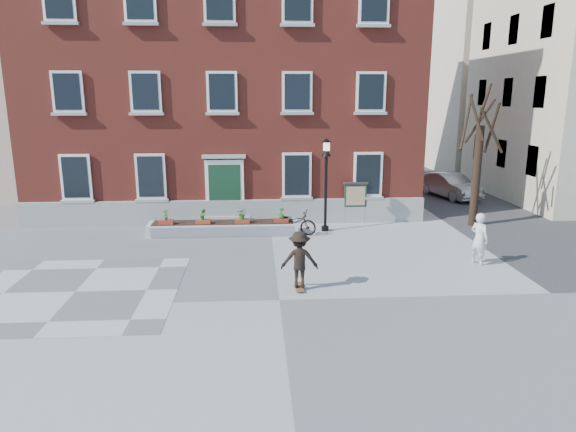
{
  "coord_description": "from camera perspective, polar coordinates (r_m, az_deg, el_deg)",
  "views": [
    {
      "loc": [
        -0.61,
        -13.61,
        5.69
      ],
      "look_at": [
        0.5,
        4.0,
        1.5
      ],
      "focal_mm": 32.0,
      "sensor_mm": 36.0,
      "label": 1
    }
  ],
  "objects": [
    {
      "name": "skateboarder",
      "position": [
        15.23,
        1.28,
        -4.86
      ],
      "size": [
        1.14,
        0.78,
        1.79
      ],
      "color": "brown",
      "rests_on": "ground"
    },
    {
      "name": "checker_patch",
      "position": [
        16.58,
        -22.55,
        -7.77
      ],
      "size": [
        6.0,
        6.0,
        0.01
      ],
      "primitive_type": "cube",
      "color": "slate",
      "rests_on": "ground"
    },
    {
      "name": "planter_assembly",
      "position": [
        21.52,
        -7.17,
        -1.24
      ],
      "size": [
        6.2,
        1.12,
        1.15
      ],
      "color": "silver",
      "rests_on": "ground"
    },
    {
      "name": "bystander",
      "position": [
        18.65,
        20.47,
        -2.38
      ],
      "size": [
        0.71,
        0.79,
        1.8
      ],
      "primitive_type": "imported",
      "rotation": [
        0.0,
        0.0,
        2.12
      ],
      "color": "silver",
      "rests_on": "ground"
    },
    {
      "name": "ground",
      "position": [
        14.76,
        -0.97,
        -9.31
      ],
      "size": [
        100.0,
        100.0,
        0.0
      ],
      "primitive_type": "plane",
      "color": "gray",
      "rests_on": "ground"
    },
    {
      "name": "parked_car",
      "position": [
        30.36,
        17.54,
        3.26
      ],
      "size": [
        2.59,
        4.43,
        1.38
      ],
      "primitive_type": "imported",
      "rotation": [
        0.0,
        0.0,
        0.29
      ],
      "color": "#A6A8AA",
      "rests_on": "ground"
    },
    {
      "name": "notice_board",
      "position": [
        23.27,
        7.51,
        2.27
      ],
      "size": [
        1.1,
        0.16,
        1.87
      ],
      "color": "#183122",
      "rests_on": "ground"
    },
    {
      "name": "side_street",
      "position": [
        38.25,
        26.33,
        14.02
      ],
      "size": [
        15.2,
        36.0,
        14.5
      ],
      "color": "#3D3D3F",
      "rests_on": "ground"
    },
    {
      "name": "bicycle",
      "position": [
        21.31,
        0.58,
        -0.7
      ],
      "size": [
        2.07,
        1.29,
        1.03
      ],
      "primitive_type": "imported",
      "rotation": [
        0.0,
        0.0,
        1.23
      ],
      "color": "black",
      "rests_on": "ground"
    },
    {
      "name": "lamp_post",
      "position": [
        21.54,
        4.25,
        4.91
      ],
      "size": [
        0.4,
        0.4,
        3.93
      ],
      "color": "black",
      "rests_on": "ground"
    },
    {
      "name": "bare_tree",
      "position": [
        23.84,
        20.32,
        5.55
      ],
      "size": [
        1.83,
        1.83,
        6.16
      ],
      "color": "black",
      "rests_on": "ground"
    },
    {
      "name": "brick_building",
      "position": [
        27.63,
        -6.71,
        14.54
      ],
      "size": [
        18.4,
        10.85,
        12.6
      ],
      "color": "maroon",
      "rests_on": "ground"
    }
  ]
}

